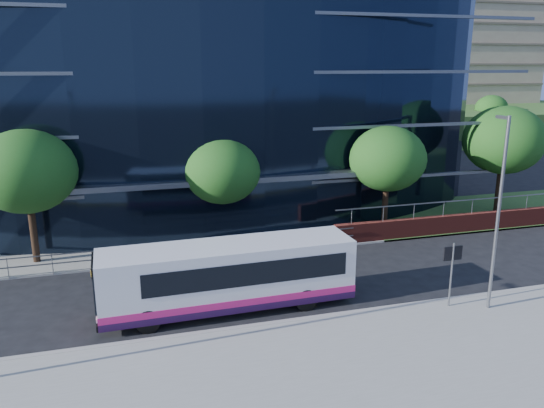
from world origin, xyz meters
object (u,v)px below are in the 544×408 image
object	(u,v)px
tree_far_a	(26,172)
tree_far_d	(504,140)
tree_dist_e	(392,110)
tree_dist_f	(491,109)
city_bus	(231,275)
tree_far_b	(222,172)
streetlight_east	(498,209)
street_sign	(452,261)
tree_far_c	(388,159)

from	to	relation	value
tree_far_a	tree_far_d	xyz separation A→B (m)	(29.00, 1.00, 0.33)
tree_far_d	tree_dist_e	bearing A→B (deg)	75.07
tree_dist_f	city_bus	world-z (taller)	tree_dist_f
tree_far_b	tree_dist_f	bearing A→B (deg)	37.08
streetlight_east	city_bus	bearing A→B (deg)	163.03
tree_far_a	tree_far_d	world-z (taller)	tree_far_d
tree_dist_e	city_bus	size ratio (longest dim) A/B	0.61
tree_far_d	streetlight_east	size ratio (longest dim) A/B	0.93
tree_dist_e	street_sign	bearing A→B (deg)	-115.12
streetlight_east	tree_far_a	bearing A→B (deg)	149.54
tree_dist_f	tree_far_b	bearing A→B (deg)	-142.92
tree_far_c	tree_dist_f	xyz separation A→B (m)	(33.00, 33.00, -0.33)
tree_dist_e	tree_dist_f	xyz separation A→B (m)	(16.00, 2.00, -0.33)
tree_far_a	tree_far_b	world-z (taller)	tree_far_a
street_sign	streetlight_east	world-z (taller)	streetlight_east
tree_far_d	tree_far_b	bearing A→B (deg)	-178.49
tree_far_c	tree_dist_f	size ratio (longest dim) A/B	1.08
street_sign	tree_far_d	bearing A→B (deg)	45.22
tree_far_a	tree_dist_e	distance (m)	48.27
tree_far_b	tree_dist_f	size ratio (longest dim) A/B	1.00
street_sign	streetlight_east	xyz separation A→B (m)	(1.50, -0.59, 2.29)
street_sign	city_bus	size ratio (longest dim) A/B	0.26
tree_far_c	tree_dist_f	bearing A→B (deg)	45.00
tree_dist_e	tree_dist_f	size ratio (longest dim) A/B	1.08
tree_far_b	tree_far_d	xyz separation A→B (m)	(19.00, 0.50, 0.98)
tree_far_d	tree_dist_e	xyz separation A→B (m)	(8.00, 30.00, -0.65)
tree_far_d	city_bus	xyz separation A→B (m)	(-20.33, -9.02, -3.67)
tree_dist_f	streetlight_east	bearing A→B (deg)	-127.58
tree_far_a	tree_far_d	size ratio (longest dim) A/B	0.94
tree_far_a	city_bus	world-z (taller)	tree_far_a
tree_far_b	tree_dist_e	xyz separation A→B (m)	(27.00, 30.50, 0.33)
tree_far_c	tree_far_b	bearing A→B (deg)	177.14
city_bus	tree_far_c	bearing A→B (deg)	34.02
tree_far_a	tree_far_b	xyz separation A→B (m)	(10.00, 0.50, -0.65)
tree_far_d	tree_dist_f	distance (m)	40.01
tree_far_c	tree_far_d	world-z (taller)	tree_far_d
tree_far_b	tree_far_a	bearing A→B (deg)	-177.14
street_sign	tree_far_c	size ratio (longest dim) A/B	0.43
tree_far_d	street_sign	bearing A→B (deg)	-134.78
tree_far_b	city_bus	world-z (taller)	tree_far_b
tree_far_d	city_bus	world-z (taller)	tree_far_d
street_sign	city_bus	bearing A→B (deg)	163.80
street_sign	city_bus	distance (m)	9.22
tree_far_a	tree_dist_f	size ratio (longest dim) A/B	1.15
tree_far_a	tree_far_b	bearing A→B (deg)	2.86
tree_dist_e	city_bus	distance (m)	48.32
street_sign	tree_far_a	world-z (taller)	tree_far_a
tree_far_c	tree_far_d	xyz separation A→B (m)	(9.00, 1.00, 0.65)
streetlight_east	city_bus	xyz separation A→B (m)	(-10.33, 3.15, -2.92)
street_sign	tree_far_a	size ratio (longest dim) A/B	0.40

